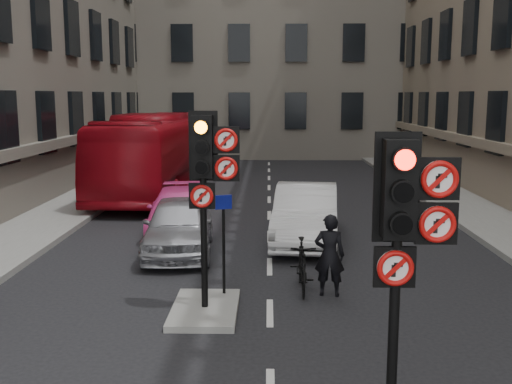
{
  "coord_description": "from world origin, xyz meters",
  "views": [
    {
      "loc": [
        -0.04,
        -5.53,
        3.98
      ],
      "look_at": [
        -0.21,
        2.92,
        2.6
      ],
      "focal_mm": 42.0,
      "sensor_mm": 36.0,
      "label": 1
    }
  ],
  "objects_px": {
    "car_pink": "(179,211)",
    "info_sign": "(223,230)",
    "signal_far": "(208,167)",
    "car_white": "(306,214)",
    "motorcycle": "(302,265)",
    "motorcyclist": "(329,255)",
    "car_silver": "(179,226)",
    "bus_red": "(159,153)",
    "signal_near": "(406,222)"
  },
  "relations": [
    {
      "from": "car_pink",
      "to": "info_sign",
      "type": "distance_m",
      "value": 6.03
    },
    {
      "from": "signal_far",
      "to": "car_white",
      "type": "relative_size",
      "value": 0.76
    },
    {
      "from": "signal_far",
      "to": "car_pink",
      "type": "height_order",
      "value": "signal_far"
    },
    {
      "from": "car_white",
      "to": "motorcycle",
      "type": "distance_m",
      "value": 4.11
    },
    {
      "from": "motorcyclist",
      "to": "info_sign",
      "type": "relative_size",
      "value": 0.85
    },
    {
      "from": "car_silver",
      "to": "info_sign",
      "type": "bearing_deg",
      "value": -72.08
    },
    {
      "from": "car_white",
      "to": "signal_far",
      "type": "bearing_deg",
      "value": -105.99
    },
    {
      "from": "motorcyclist",
      "to": "car_silver",
      "type": "bearing_deg",
      "value": -34.87
    },
    {
      "from": "car_pink",
      "to": "motorcyclist",
      "type": "height_order",
      "value": "motorcyclist"
    },
    {
      "from": "car_pink",
      "to": "motorcyclist",
      "type": "distance_m",
      "value": 6.66
    },
    {
      "from": "motorcyclist",
      "to": "car_white",
      "type": "bearing_deg",
      "value": -79.52
    },
    {
      "from": "car_pink",
      "to": "bus_red",
      "type": "bearing_deg",
      "value": 98.73
    },
    {
      "from": "signal_near",
      "to": "motorcycle",
      "type": "height_order",
      "value": "signal_near"
    },
    {
      "from": "signal_near",
      "to": "car_white",
      "type": "bearing_deg",
      "value": 93.06
    },
    {
      "from": "car_pink",
      "to": "motorcycle",
      "type": "distance_m",
      "value": 6.1
    },
    {
      "from": "car_white",
      "to": "bus_red",
      "type": "height_order",
      "value": "bus_red"
    },
    {
      "from": "car_pink",
      "to": "info_sign",
      "type": "height_order",
      "value": "info_sign"
    },
    {
      "from": "car_silver",
      "to": "info_sign",
      "type": "relative_size",
      "value": 2.1
    },
    {
      "from": "car_pink",
      "to": "bus_red",
      "type": "distance_m",
      "value": 7.57
    },
    {
      "from": "motorcycle",
      "to": "bus_red",
      "type": "bearing_deg",
      "value": 112.41
    },
    {
      "from": "signal_near",
      "to": "bus_red",
      "type": "relative_size",
      "value": 0.31
    },
    {
      "from": "car_white",
      "to": "motorcycle",
      "type": "xyz_separation_m",
      "value": [
        -0.33,
        -4.09,
        -0.25
      ]
    },
    {
      "from": "car_silver",
      "to": "car_white",
      "type": "bearing_deg",
      "value": 15.87
    },
    {
      "from": "car_silver",
      "to": "info_sign",
      "type": "xyz_separation_m",
      "value": [
        1.4,
        -3.49,
        0.68
      ]
    },
    {
      "from": "signal_near",
      "to": "motorcyclist",
      "type": "bearing_deg",
      "value": 93.48
    },
    {
      "from": "signal_near",
      "to": "bus_red",
      "type": "distance_m",
      "value": 18.75
    },
    {
      "from": "signal_near",
      "to": "motorcycle",
      "type": "distance_m",
      "value": 5.76
    },
    {
      "from": "car_silver",
      "to": "bus_red",
      "type": "distance_m",
      "value": 9.8
    },
    {
      "from": "signal_far",
      "to": "bus_red",
      "type": "height_order",
      "value": "signal_far"
    },
    {
      "from": "motorcycle",
      "to": "motorcyclist",
      "type": "distance_m",
      "value": 0.68
    },
    {
      "from": "bus_red",
      "to": "info_sign",
      "type": "distance_m",
      "value": 13.49
    },
    {
      "from": "car_silver",
      "to": "bus_red",
      "type": "relative_size",
      "value": 0.36
    },
    {
      "from": "car_pink",
      "to": "motorcyclist",
      "type": "xyz_separation_m",
      "value": [
        3.8,
        -5.46,
        0.2
      ]
    },
    {
      "from": "car_pink",
      "to": "car_white",
      "type": "bearing_deg",
      "value": -22.13
    },
    {
      "from": "signal_near",
      "to": "car_pink",
      "type": "distance_m",
      "value": 11.41
    },
    {
      "from": "bus_red",
      "to": "car_pink",
      "type": "bearing_deg",
      "value": -72.65
    },
    {
      "from": "signal_far",
      "to": "motorcyclist",
      "type": "bearing_deg",
      "value": 23.69
    },
    {
      "from": "bus_red",
      "to": "motorcyclist",
      "type": "height_order",
      "value": "bus_red"
    },
    {
      "from": "signal_near",
      "to": "info_sign",
      "type": "height_order",
      "value": "signal_near"
    },
    {
      "from": "signal_far",
      "to": "car_silver",
      "type": "distance_m",
      "value": 4.82
    },
    {
      "from": "car_silver",
      "to": "bus_red",
      "type": "bearing_deg",
      "value": 99.12
    },
    {
      "from": "signal_near",
      "to": "signal_far",
      "type": "bearing_deg",
      "value": 123.02
    },
    {
      "from": "car_silver",
      "to": "car_white",
      "type": "distance_m",
      "value": 3.49
    },
    {
      "from": "car_white",
      "to": "info_sign",
      "type": "distance_m",
      "value": 5.07
    },
    {
      "from": "car_silver",
      "to": "motorcycle",
      "type": "distance_m",
      "value": 4.15
    },
    {
      "from": "car_pink",
      "to": "signal_near",
      "type": "bearing_deg",
      "value": -74.33
    },
    {
      "from": "motorcyclist",
      "to": "info_sign",
      "type": "bearing_deg",
      "value": 15.22
    },
    {
      "from": "info_sign",
      "to": "signal_far",
      "type": "bearing_deg",
      "value": -123.74
    },
    {
      "from": "signal_far",
      "to": "car_silver",
      "type": "xyz_separation_m",
      "value": [
        -1.18,
        4.23,
        -2.0
      ]
    },
    {
      "from": "car_white",
      "to": "motorcycle",
      "type": "height_order",
      "value": "car_white"
    }
  ]
}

